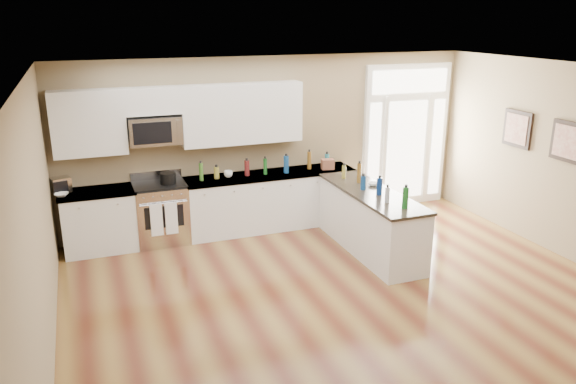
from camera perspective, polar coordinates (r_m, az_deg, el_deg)
The scene contains 20 objects.
ground at distance 6.55m, azimuth 10.48°, elevation -14.27°, with size 8.00×8.00×0.00m, color #562818.
room_shell at distance 5.84m, azimuth 11.40°, elevation 0.16°, with size 8.00×8.00×8.00m.
back_cabinet_left at distance 8.91m, azimuth -18.56°, elevation -2.94°, with size 1.10×0.66×0.94m.
back_cabinet_right at distance 9.35m, azimuth -1.78°, elevation -1.04°, with size 2.85×0.66×0.94m.
peninsula_cabinet at distance 8.52m, azimuth 8.32°, elevation -3.15°, with size 0.69×2.32×0.94m.
upper_cabinet_left at distance 8.67m, azimuth -19.62°, elevation 6.62°, with size 1.04×0.33×0.95m, color silver.
upper_cabinet_right at distance 9.00m, azimuth -4.70°, elevation 7.94°, with size 1.94×0.33×0.95m, color silver.
upper_cabinet_short at distance 8.69m, azimuth -13.63°, elevation 9.00°, with size 0.82×0.33×0.40m, color silver.
microwave at distance 8.73m, azimuth -13.39°, elevation 6.12°, with size 0.78×0.41×0.42m.
entry_door at distance 10.50m, azimuth 11.86°, elevation 5.55°, with size 1.70×0.10×2.60m.
wall_art_near at distance 9.62m, azimuth 22.26°, elevation 5.95°, with size 0.05×0.58×0.58m.
wall_art_far at distance 8.93m, azimuth 26.54°, elevation 4.59°, with size 0.05×0.58×0.58m.
kitchen_range at distance 8.96m, azimuth -12.76°, elevation -2.06°, with size 0.79×0.70×1.08m.
stockpot at distance 8.77m, azimuth -12.10°, elevation 1.43°, with size 0.24×0.24×0.19m, color black.
toaster_oven at distance 8.83m, azimuth -22.07°, elevation 0.68°, with size 0.26×0.20×0.22m, color silver.
cardboard_box at distance 9.45m, azimuth 4.05°, elevation 2.83°, with size 0.21×0.15×0.17m, color brown.
bowl_left at distance 8.65m, azimuth -22.02°, elevation -0.27°, with size 0.19×0.19×0.05m, color white.
bowl_peninsula at distance 8.62m, azimuth 8.66°, elevation 0.80°, with size 0.15×0.15×0.05m, color white.
cup_counter at distance 9.01m, azimuth -6.09°, elevation 1.84°, with size 0.14×0.14×0.11m, color white.
counter_bottles at distance 8.69m, azimuth 2.64°, elevation 1.83°, with size 2.34×2.45×0.30m.
Camera 1 is at (-3.00, -4.70, 3.42)m, focal length 35.00 mm.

